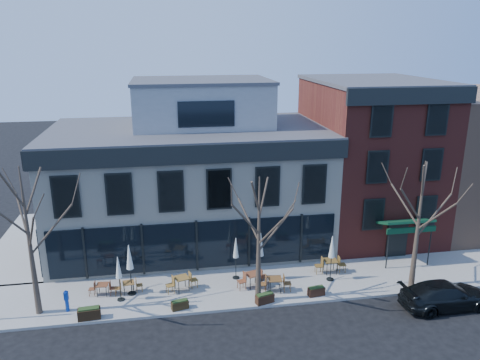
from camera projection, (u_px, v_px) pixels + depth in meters
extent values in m
plane|color=black|center=(198.00, 273.00, 28.78)|extent=(120.00, 120.00, 0.00)
cube|color=gray|center=(256.00, 285.00, 27.24)|extent=(33.50, 4.70, 0.15)
cube|color=gray|center=(30.00, 244.00, 32.65)|extent=(4.50, 12.00, 0.15)
cube|color=silver|center=(190.00, 187.00, 32.34)|extent=(18.00, 10.00, 8.00)
cube|color=#47474C|center=(189.00, 129.00, 31.17)|extent=(18.30, 10.30, 0.30)
cube|color=black|center=(194.00, 155.00, 26.48)|extent=(18.30, 0.25, 1.10)
cube|color=black|center=(46.00, 141.00, 29.88)|extent=(0.25, 10.30, 1.10)
cube|color=black|center=(197.00, 245.00, 28.17)|extent=(17.20, 0.12, 3.00)
cube|color=black|center=(54.00, 229.00, 30.58)|extent=(0.12, 7.50, 3.00)
cube|color=gray|center=(202.00, 104.00, 31.82)|extent=(9.00, 6.50, 3.00)
cube|color=maroon|center=(369.00, 159.00, 33.95)|extent=(8.00, 10.00, 11.00)
cube|color=#47474C|center=(375.00, 81.00, 32.34)|extent=(8.20, 10.20, 0.25)
cube|color=black|center=(413.00, 96.00, 27.64)|extent=(8.20, 0.25, 1.00)
cube|color=#0C3720|center=(405.00, 222.00, 29.18)|extent=(3.20, 1.66, 0.67)
cube|color=black|center=(397.00, 241.00, 30.41)|extent=(1.40, 0.10, 2.50)
cone|color=#382B21|center=(30.00, 243.00, 23.23)|extent=(0.34, 0.34, 7.92)
cylinder|color=#382B21|center=(52.00, 230.00, 23.41)|extent=(2.23, 0.50, 2.48)
cylinder|color=#382B21|center=(23.00, 217.00, 23.78)|extent=(1.03, 2.05, 2.14)
cylinder|color=#382B21|center=(5.00, 217.00, 22.36)|extent=(1.80, 0.75, 2.21)
cylinder|color=#382B21|center=(32.00, 232.00, 22.12)|extent=(1.03, 2.04, 2.28)
cone|color=#382B21|center=(259.00, 241.00, 24.50)|extent=(0.34, 0.34, 7.04)
cylinder|color=#382B21|center=(276.00, 230.00, 24.66)|extent=(2.00, 0.46, 2.21)
cylinder|color=#382B21|center=(248.00, 219.00, 24.99)|extent=(0.93, 1.84, 1.91)
cylinder|color=#382B21|center=(246.00, 219.00, 23.73)|extent=(1.61, 0.68, 1.97)
cylinder|color=#382B21|center=(270.00, 232.00, 23.52)|extent=(0.93, 1.83, 2.03)
cone|color=#382B21|center=(418.00, 226.00, 25.86)|extent=(0.34, 0.34, 7.48)
cylinder|color=#382B21|center=(434.00, 215.00, 26.03)|extent=(2.12, 0.48, 2.35)
cylinder|color=#382B21|center=(404.00, 205.00, 26.37)|extent=(0.98, 1.94, 2.03)
cylinder|color=#382B21|center=(410.00, 204.00, 25.03)|extent=(1.71, 0.71, 2.09)
cylinder|color=#382B21|center=(436.00, 217.00, 24.81)|extent=(0.98, 1.94, 2.16)
imported|color=black|center=(446.00, 295.00, 24.96)|extent=(5.00, 2.16, 1.43)
cylinder|color=#0C339C|center=(67.00, 305.00, 24.43)|extent=(0.19, 0.19, 0.66)
cube|color=#0C339C|center=(66.00, 296.00, 24.27)|extent=(0.23, 0.19, 0.47)
cone|color=#0C339C|center=(66.00, 291.00, 24.19)|extent=(0.24, 0.24, 0.11)
cube|color=brown|center=(102.00, 285.00, 25.88)|extent=(0.67, 0.67, 0.04)
cylinder|color=black|center=(97.00, 292.00, 25.72)|extent=(0.04, 0.04, 0.63)
cylinder|color=black|center=(106.00, 292.00, 25.75)|extent=(0.04, 0.04, 0.63)
cylinder|color=black|center=(99.00, 288.00, 26.19)|extent=(0.04, 0.04, 0.63)
cylinder|color=black|center=(108.00, 287.00, 26.22)|extent=(0.04, 0.04, 0.63)
cube|color=brown|center=(128.00, 283.00, 26.06)|extent=(0.71, 0.71, 0.04)
cylinder|color=black|center=(124.00, 291.00, 25.85)|extent=(0.04, 0.04, 0.65)
cylinder|color=black|center=(134.00, 289.00, 25.99)|extent=(0.04, 0.04, 0.65)
cylinder|color=black|center=(124.00, 286.00, 26.31)|extent=(0.04, 0.04, 0.65)
cylinder|color=black|center=(133.00, 285.00, 26.46)|extent=(0.04, 0.04, 0.65)
cube|color=brown|center=(182.00, 278.00, 26.34)|extent=(0.95, 0.95, 0.04)
cylinder|color=black|center=(179.00, 288.00, 26.06)|extent=(0.04, 0.04, 0.78)
cylinder|color=black|center=(189.00, 285.00, 26.33)|extent=(0.04, 0.04, 0.78)
cylinder|color=black|center=(175.00, 283.00, 26.58)|extent=(0.04, 0.04, 0.78)
cylinder|color=black|center=(185.00, 280.00, 26.84)|extent=(0.04, 0.04, 0.78)
cube|color=brown|center=(253.00, 274.00, 26.72)|extent=(0.93, 0.93, 0.04)
cylinder|color=black|center=(250.00, 284.00, 26.45)|extent=(0.04, 0.04, 0.78)
cylinder|color=black|center=(260.00, 282.00, 26.69)|extent=(0.04, 0.04, 0.78)
cylinder|color=black|center=(246.00, 279.00, 26.98)|extent=(0.04, 0.04, 0.78)
cylinder|color=black|center=(255.00, 277.00, 27.22)|extent=(0.04, 0.04, 0.78)
cube|color=brown|center=(275.00, 279.00, 26.20)|extent=(0.83, 0.83, 0.04)
cylinder|color=black|center=(270.00, 288.00, 26.01)|extent=(0.04, 0.04, 0.78)
cylinder|color=black|center=(281.00, 288.00, 26.05)|extent=(0.04, 0.04, 0.78)
cylinder|color=black|center=(269.00, 283.00, 26.59)|extent=(0.04, 0.04, 0.78)
cylinder|color=black|center=(279.00, 282.00, 26.62)|extent=(0.04, 0.04, 0.78)
cube|color=brown|center=(331.00, 260.00, 28.32)|extent=(0.81, 0.81, 0.04)
cylinder|color=black|center=(327.00, 269.00, 28.11)|extent=(0.04, 0.04, 0.80)
cylinder|color=black|center=(337.00, 269.00, 28.18)|extent=(0.04, 0.04, 0.80)
cylinder|color=black|center=(324.00, 265.00, 28.70)|extent=(0.04, 0.04, 0.80)
cylinder|color=black|center=(334.00, 264.00, 28.77)|extent=(0.04, 0.04, 0.80)
cylinder|color=black|center=(121.00, 299.00, 25.55)|extent=(0.41, 0.41, 0.06)
cylinder|color=black|center=(120.00, 283.00, 25.26)|extent=(0.05, 0.05, 2.06)
cone|color=white|center=(118.00, 267.00, 24.99)|extent=(0.34, 0.34, 1.22)
cylinder|color=black|center=(132.00, 293.00, 26.16)|extent=(0.48, 0.48, 0.06)
cylinder|color=black|center=(131.00, 275.00, 25.82)|extent=(0.05, 0.05, 2.38)
cone|color=white|center=(129.00, 257.00, 25.51)|extent=(0.39, 0.39, 1.41)
cylinder|color=black|center=(236.00, 278.00, 27.90)|extent=(0.42, 0.42, 0.06)
cylinder|color=black|center=(236.00, 262.00, 27.60)|extent=(0.05, 0.05, 2.08)
cone|color=silver|center=(236.00, 248.00, 27.33)|extent=(0.34, 0.34, 1.23)
cylinder|color=black|center=(260.00, 279.00, 27.69)|extent=(0.48, 0.48, 0.07)
cylinder|color=black|center=(260.00, 261.00, 27.35)|extent=(0.05, 0.05, 2.40)
cone|color=silver|center=(261.00, 244.00, 27.03)|extent=(0.39, 0.39, 1.42)
cylinder|color=black|center=(330.00, 279.00, 27.69)|extent=(0.45, 0.45, 0.06)
cylinder|color=black|center=(331.00, 263.00, 27.38)|extent=(0.05, 0.05, 2.24)
cone|color=silver|center=(332.00, 247.00, 27.08)|extent=(0.37, 0.37, 1.32)
cube|color=black|center=(89.00, 314.00, 23.77)|extent=(1.15, 0.54, 0.56)
cube|color=#1E3314|center=(89.00, 309.00, 23.68)|extent=(1.03, 0.44, 0.09)
cube|color=#2F220F|center=(180.00, 305.00, 24.66)|extent=(0.96, 0.56, 0.45)
cube|color=#1E3314|center=(180.00, 301.00, 24.59)|extent=(0.85, 0.47, 0.07)
cube|color=#311C10|center=(265.00, 299.00, 25.22)|extent=(1.07, 0.68, 0.50)
cube|color=#1E3314|center=(265.00, 294.00, 25.14)|extent=(0.96, 0.57, 0.08)
cube|color=black|center=(316.00, 291.00, 25.96)|extent=(0.98, 0.50, 0.47)
cube|color=#1E3314|center=(316.00, 287.00, 25.89)|extent=(0.88, 0.42, 0.07)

